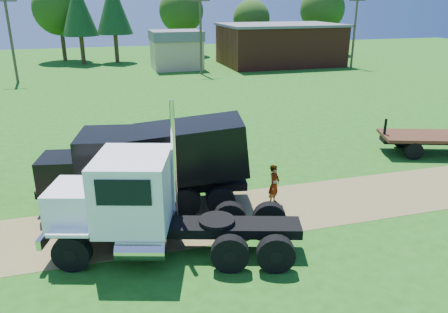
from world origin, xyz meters
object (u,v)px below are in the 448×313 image
object	(u,v)px
white_semi_tractor	(138,204)
spectator_a	(274,185)
black_dump_truck	(152,160)
orange_pickup	(178,135)

from	to	relation	value
white_semi_tractor	spectator_a	distance (m)	6.42
black_dump_truck	spectator_a	bearing A→B (deg)	-4.17
white_semi_tractor	black_dump_truck	xyz separation A→B (m)	(0.96, 3.52, 0.29)
spectator_a	orange_pickup	bearing A→B (deg)	64.38
orange_pickup	spectator_a	world-z (taller)	spectator_a
white_semi_tractor	black_dump_truck	bearing A→B (deg)	91.58
black_dump_truck	orange_pickup	distance (m)	7.76
black_dump_truck	orange_pickup	world-z (taller)	black_dump_truck
black_dump_truck	orange_pickup	bearing A→B (deg)	82.16
white_semi_tractor	orange_pickup	bearing A→B (deg)	89.41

